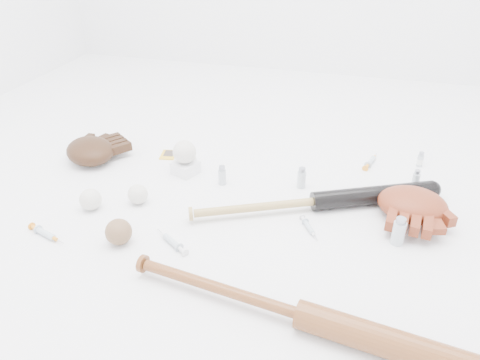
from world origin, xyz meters
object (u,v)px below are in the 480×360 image
(bat_dark, at_px, (315,201))
(bat_wood, at_px, (301,315))
(glove_dark, at_px, (90,150))
(pedestal, at_px, (186,168))

(bat_dark, bearing_deg, bat_wood, -111.82)
(bat_wood, distance_m, glove_dark, 1.10)
(bat_dark, relative_size, glove_dark, 3.48)
(bat_dark, distance_m, pedestal, 0.51)
(glove_dark, height_order, pedestal, glove_dark)
(bat_dark, xyz_separation_m, glove_dark, (-0.88, 0.10, 0.01))
(bat_dark, height_order, pedestal, bat_dark)
(glove_dark, distance_m, pedestal, 0.39)
(bat_dark, distance_m, glove_dark, 0.89)
(bat_dark, xyz_separation_m, bat_wood, (0.03, -0.50, 0.00))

